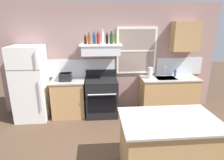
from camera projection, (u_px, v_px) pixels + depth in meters
back_wall at (112, 59)px, 4.74m from camera, size 5.40×0.11×2.70m
refrigerator at (30, 83)px, 4.36m from camera, size 0.70×0.72×1.74m
counter_left_of_stove at (69, 98)px, 4.60m from camera, size 0.79×0.63×0.91m
toaster at (65, 77)px, 4.38m from camera, size 0.30×0.20×0.19m
stove_range at (102, 97)px, 4.63m from camera, size 0.76×0.69×1.09m
range_hood_shelf at (101, 49)px, 4.38m from camera, size 0.96×0.52×0.24m
bottle_brown_stout at (85, 40)px, 4.34m from camera, size 0.06×0.06×0.21m
bottle_amber_wine at (89, 39)px, 4.24m from camera, size 0.07×0.07×0.27m
bottle_blue_liqueur at (94, 39)px, 4.32m from camera, size 0.07×0.07×0.28m
bottle_red_label_wine at (98, 39)px, 4.29m from camera, size 0.07×0.07×0.29m
bottle_clear_tall at (103, 38)px, 4.31m from camera, size 0.06×0.06×0.35m
bottle_balsamic_dark at (107, 39)px, 4.38m from camera, size 0.06×0.06×0.26m
bottle_dark_green_wine at (111, 39)px, 4.34m from camera, size 0.07×0.07×0.29m
bottle_olive_oil_square at (116, 39)px, 4.34m from camera, size 0.06×0.06×0.26m
counter_right_with_sink at (168, 95)px, 4.80m from camera, size 1.43×0.63×0.91m
sink_faucet at (165, 70)px, 4.70m from camera, size 0.03×0.17×0.28m
paper_towel_roll at (150, 73)px, 4.59m from camera, size 0.11×0.11×0.27m
dish_soap_bottle at (175, 73)px, 4.75m from camera, size 0.06×0.06×0.18m
kitchen_island at (167, 146)px, 2.79m from camera, size 1.40×0.90×0.91m
upper_cabinet_right at (185, 37)px, 4.54m from camera, size 0.64×0.32×0.70m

